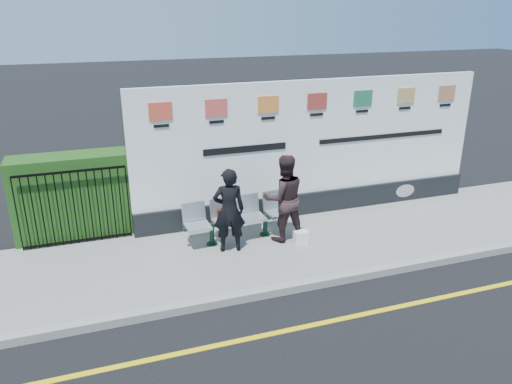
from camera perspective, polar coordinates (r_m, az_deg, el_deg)
ground at (r=8.45m, az=14.31°, el=-12.97°), size 80.00×80.00×0.00m
pavement at (r=10.29m, az=6.89°, el=-5.61°), size 14.00×3.00×0.12m
kerb at (r=9.13m, az=10.96°, el=-9.44°), size 14.00×0.18×0.14m
yellow_line at (r=8.45m, az=14.31°, el=-12.95°), size 14.00×0.10×0.01m
billboard at (r=11.14m, az=6.54°, el=3.99°), size 8.00×0.30×3.00m
hedge at (r=10.72m, az=-20.10°, el=-0.39°), size 2.35×0.70×1.70m
railing at (r=10.32m, az=-20.05°, el=-1.66°), size 2.05×0.06×1.54m
bench at (r=10.07m, az=-1.93°, el=-4.23°), size 2.22×0.71×0.47m
woman_left at (r=9.42m, az=-3.11°, el=-2.12°), size 0.66×0.48×1.66m
woman_right at (r=9.85m, az=3.21°, el=-0.70°), size 0.90×0.72×1.78m
handbag_brown at (r=9.84m, az=-3.52°, el=-2.60°), size 0.33×0.17×0.24m
carrier_bag_white at (r=9.94m, az=5.16°, el=-5.24°), size 0.28×0.17×0.28m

